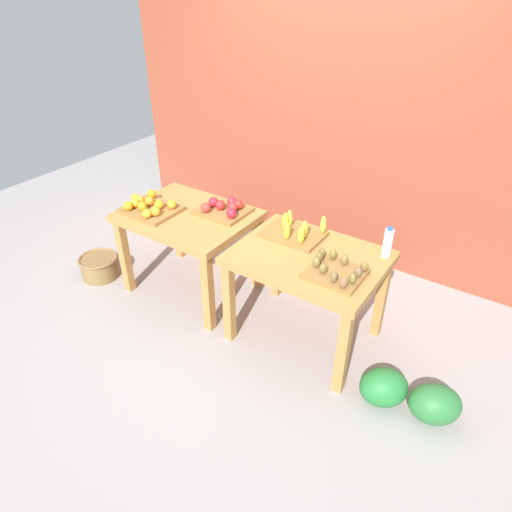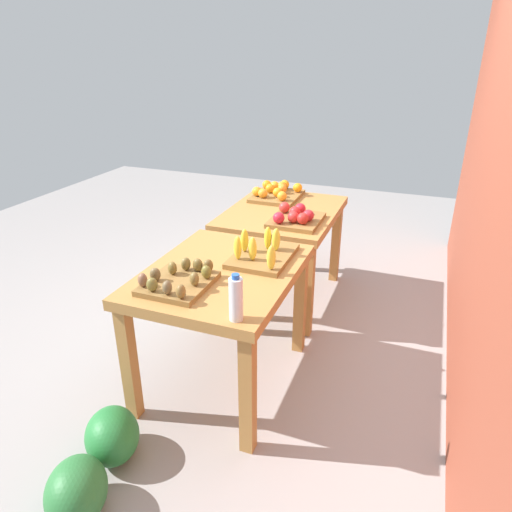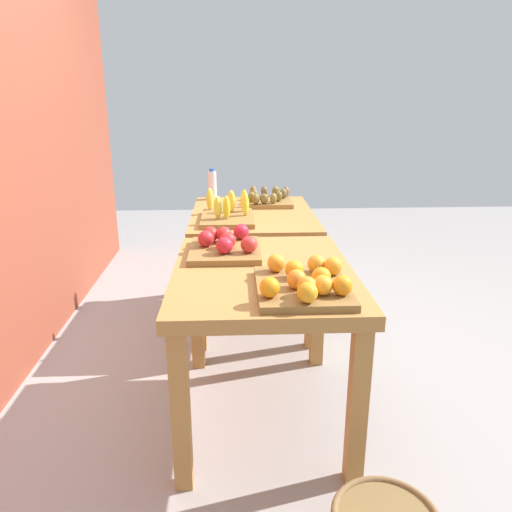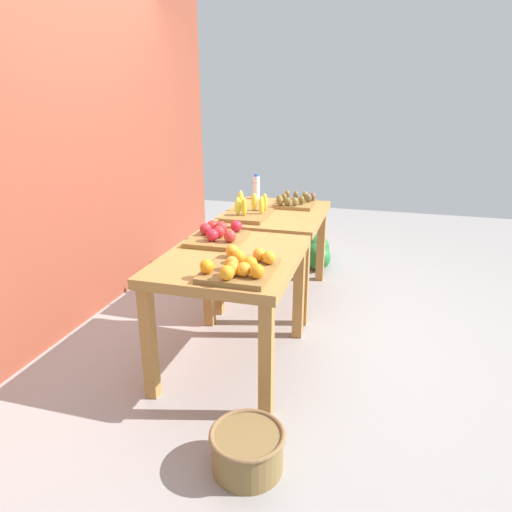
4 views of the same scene
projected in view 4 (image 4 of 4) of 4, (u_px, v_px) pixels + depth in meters
ground_plane at (256, 323)px, 3.52m from camera, size 8.00×8.00×0.00m
back_wall at (80, 119)px, 3.36m from camera, size 4.40×0.12×3.00m
display_table_left at (232, 272)px, 2.80m from camera, size 1.04×0.80×0.75m
display_table_right at (274, 225)px, 3.81m from camera, size 1.04×0.80×0.75m
orange_bin at (240, 266)px, 2.45m from camera, size 0.45×0.37×0.11m
apple_bin at (219, 235)px, 3.01m from camera, size 0.40×0.34×0.11m
banana_crate at (248, 212)px, 3.61m from camera, size 0.44×0.32×0.17m
kiwi_bin at (295, 202)px, 3.97m from camera, size 0.37×0.33×0.10m
water_bottle at (256, 187)px, 4.22m from camera, size 0.06×0.06×0.23m
watermelon_pile at (317, 251)px, 4.74m from camera, size 0.73×0.45×0.26m
wicker_basket at (247, 449)px, 2.12m from camera, size 0.36×0.36×0.21m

